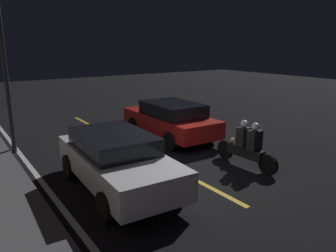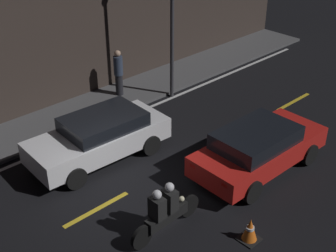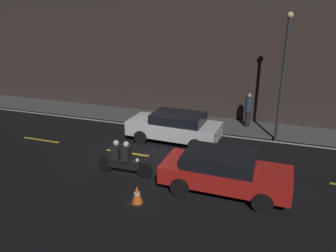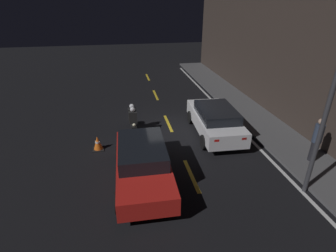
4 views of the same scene
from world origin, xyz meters
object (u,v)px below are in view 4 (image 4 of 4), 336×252
Objects in this scene: sedan_white at (215,119)px; motorcycle at (133,120)px; pedestrian at (317,140)px; street_lamp at (330,99)px; taxi_red at (143,162)px; traffic_cone_near at (98,143)px.

sedan_white is 3.80m from motorcycle.
sedan_white is 4.17m from pedestrian.
motorcycle is 0.38× the size of street_lamp.
street_lamp is (1.56, 5.19, 2.49)m from taxi_red.
taxi_red is at bearing -90.90° from pedestrian.
taxi_red is 0.75× the size of street_lamp.
taxi_red is at bearing -106.78° from street_lamp.
sedan_white reaches higher than motorcycle.
motorcycle is at bearing 80.09° from sedan_white.
pedestrian is at bearing -133.21° from sedan_white.
pedestrian reaches higher than sedan_white.
street_lamp reaches higher than sedan_white.
taxi_red is at bearing 0.08° from motorcycle.
street_lamp is at bearing 74.54° from taxi_red.
taxi_red is 2.45× the size of pedestrian.
pedestrian is (0.10, 6.52, 0.26)m from taxi_red.
pedestrian is (3.83, 6.60, 0.37)m from motorcycle.
pedestrian is 2.98m from street_lamp.
pedestrian is at bearing 72.60° from traffic_cone_near.
pedestrian is at bearing 90.41° from taxi_red.
traffic_cone_near is at bearing -120.45° from street_lamp.
traffic_cone_near is at bearing -144.68° from taxi_red.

